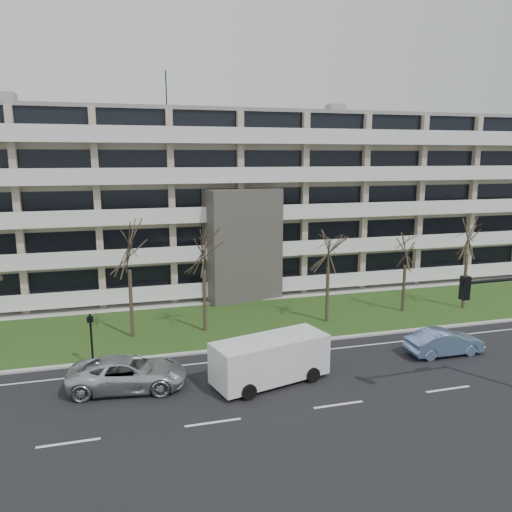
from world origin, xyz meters
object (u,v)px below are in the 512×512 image
object	(u,v)px
white_van	(272,356)
pedestrian_signal	(91,333)
silver_pickup	(128,373)
blue_sedan	(444,342)

from	to	relation	value
white_van	pedestrian_signal	bearing A→B (deg)	138.88
white_van	pedestrian_signal	size ratio (longest dim) A/B	2.12
silver_pickup	white_van	xyz separation A→B (m)	(7.19, -1.17, 0.60)
silver_pickup	blue_sedan	size ratio (longest dim) A/B	1.28
silver_pickup	blue_sedan	distance (m)	18.10
blue_sedan	pedestrian_signal	xyz separation A→B (m)	(-19.93, 3.77, 1.18)
silver_pickup	white_van	bearing A→B (deg)	-91.20
pedestrian_signal	silver_pickup	bearing A→B (deg)	-38.76
blue_sedan	pedestrian_signal	bearing A→B (deg)	79.50
silver_pickup	blue_sedan	world-z (taller)	silver_pickup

